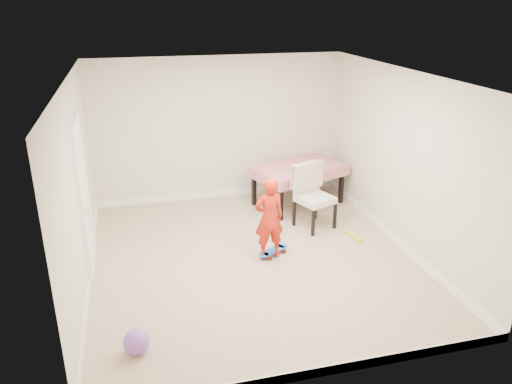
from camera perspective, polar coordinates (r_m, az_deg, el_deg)
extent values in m
plane|color=tan|center=(7.25, -0.38, -7.64)|extent=(5.00, 5.00, 0.00)
cube|color=silver|center=(6.41, -0.43, 12.96)|extent=(4.50, 5.00, 0.04)
cube|color=beige|center=(9.05, -4.24, 7.12)|extent=(4.50, 0.04, 2.60)
cube|color=beige|center=(4.56, 7.25, -7.92)|extent=(4.50, 0.04, 2.60)
cube|color=beige|center=(6.58, -19.60, 0.39)|extent=(0.04, 5.00, 2.60)
cube|color=beige|center=(7.55, 16.28, 3.41)|extent=(0.04, 5.00, 2.60)
cube|color=white|center=(6.95, -19.09, -0.87)|extent=(0.11, 0.94, 2.11)
cube|color=white|center=(9.44, -4.05, -0.19)|extent=(4.50, 0.02, 0.12)
cube|color=white|center=(5.27, 6.64, -19.83)|extent=(4.50, 0.02, 0.12)
cube|color=white|center=(7.10, -18.44, -9.01)|extent=(0.02, 5.00, 0.12)
cube|color=white|center=(8.01, 15.44, -5.06)|extent=(0.02, 5.00, 0.12)
imported|color=red|center=(7.02, 1.50, -3.25)|extent=(0.46, 0.32, 1.19)
sphere|color=#8F52C6|center=(5.61, -13.52, -16.31)|extent=(0.28, 0.28, 0.28)
cylinder|color=yellow|center=(7.99, 11.12, -4.96)|extent=(0.12, 0.40, 0.06)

